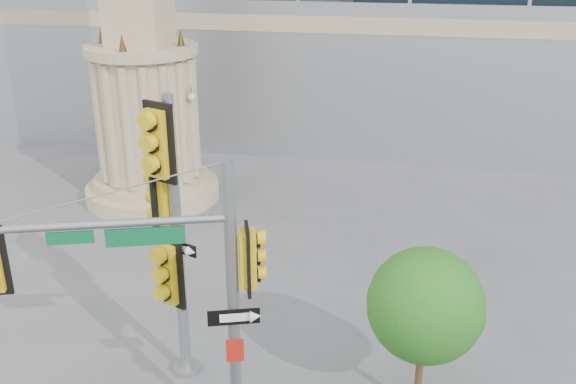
# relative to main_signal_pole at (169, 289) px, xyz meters

# --- Properties ---
(monument) EXTENTS (4.40, 4.40, 16.60)m
(monument) POSITION_rel_main_signal_pole_xyz_m (-4.94, 10.81, 2.24)
(monument) COLOR tan
(monument) RESTS_ON ground
(main_signal_pole) EXTENTS (3.96, 1.64, 5.29)m
(main_signal_pole) POSITION_rel_main_signal_pole_xyz_m (0.00, 0.00, 0.00)
(main_signal_pole) COLOR slate
(main_signal_pole) RESTS_ON ground
(secondary_signal_pole) EXTENTS (0.98, 0.95, 5.74)m
(secondary_signal_pole) POSITION_rel_main_signal_pole_xyz_m (-0.81, 2.11, 0.09)
(secondary_signal_pole) COLOR slate
(secondary_signal_pole) RESTS_ON ground
(street_tree) EXTENTS (2.11, 2.06, 3.29)m
(street_tree) POSITION_rel_main_signal_pole_xyz_m (3.93, 1.99, -1.12)
(street_tree) COLOR tan
(street_tree) RESTS_ON ground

